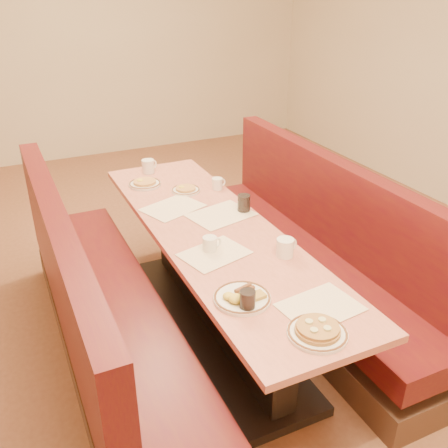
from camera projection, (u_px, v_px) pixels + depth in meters
name	position (u px, v px, depth m)	size (l,w,h in m)	color
ground	(215.00, 329.00, 3.33)	(8.00, 8.00, 0.00)	#9E6647
room_envelope	(212.00, 18.00, 2.47)	(6.04, 8.04, 2.82)	beige
diner_table	(215.00, 282.00, 3.17)	(0.70, 2.50, 0.75)	black
booth_left	(100.00, 313.00, 2.89)	(0.55, 2.50, 1.05)	#4C3326
booth_right	(311.00, 259.00, 3.45)	(0.55, 2.50, 1.05)	#4C3326
placemat_near_left	(214.00, 254.00, 2.73)	(0.35, 0.26, 0.00)	#FFF4C7
placemat_near_right	(320.00, 307.00, 2.29)	(0.35, 0.26, 0.00)	#FFF4C7
placemat_far_left	(173.00, 208.00, 3.27)	(0.37, 0.28, 0.00)	#FFF4C7
placemat_far_right	(221.00, 215.00, 3.17)	(0.39, 0.29, 0.00)	#FFF4C7
pancake_plate	(317.00, 331.00, 2.11)	(0.26, 0.26, 0.06)	white
eggs_plate	(242.00, 297.00, 2.34)	(0.27, 0.27, 0.05)	white
extra_plate_mid	(186.00, 190.00, 3.52)	(0.20, 0.20, 0.04)	white
extra_plate_far	(145.00, 183.00, 3.62)	(0.23, 0.23, 0.05)	white
coffee_mug_a	(285.00, 247.00, 2.70)	(0.13, 0.09, 0.10)	white
coffee_mug_b	(210.00, 244.00, 2.75)	(0.11, 0.08, 0.09)	white
coffee_mug_c	(218.00, 183.00, 3.55)	(0.11, 0.08, 0.08)	white
coffee_mug_d	(149.00, 166.00, 3.84)	(0.13, 0.10, 0.10)	white
soda_tumbler_near	(247.00, 301.00, 2.26)	(0.07, 0.07, 0.10)	black
soda_tumbler_mid	(244.00, 203.00, 3.21)	(0.08, 0.08, 0.11)	black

